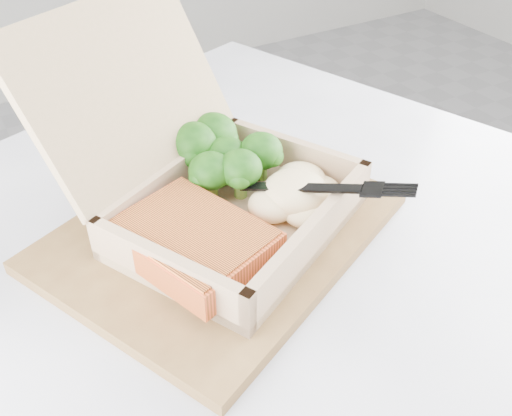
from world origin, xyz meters
TOP-DOWN VIEW (x-y plane):
  - cafe_table at (-0.26, 0.01)m, footprint 0.97×0.97m
  - serving_tray at (-0.28, 0.05)m, footprint 0.39×0.36m
  - takeout_container at (-0.29, 0.08)m, footprint 0.31×0.33m
  - salmon_fillet at (-0.33, 0.02)m, footprint 0.14×0.16m
  - broccoli_pile at (-0.25, 0.11)m, footprint 0.12×0.12m
  - mashed_potatoes at (-0.21, 0.03)m, footprint 0.10×0.09m
  - plastic_fork at (-0.23, 0.03)m, footprint 0.12×0.14m
  - receipt at (-0.34, 0.22)m, footprint 0.09×0.14m

SIDE VIEW (x-z plane):
  - cafe_table at x=-0.26m, z-range 0.17..0.89m
  - receipt at x=-0.34m, z-range 0.71..0.72m
  - serving_tray at x=-0.28m, z-range 0.71..0.73m
  - salmon_fillet at x=-0.33m, z-range 0.74..0.76m
  - mashed_potatoes at x=-0.21m, z-range 0.74..0.77m
  - broccoli_pile at x=-0.25m, z-range 0.74..0.78m
  - plastic_fork at x=-0.23m, z-range 0.76..0.78m
  - takeout_container at x=-0.29m, z-range 0.68..0.87m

